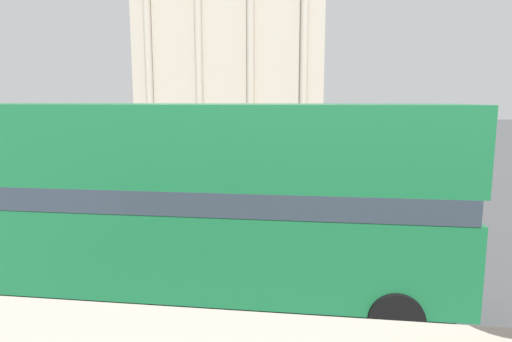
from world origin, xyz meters
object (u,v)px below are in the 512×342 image
(traffic_light_near, at_px, (427,164))
(traffic_light_mid, at_px, (256,151))
(pedestrian_blue, at_px, (210,153))
(plaza_building_left, at_px, (237,39))
(pedestrian_grey, at_px, (343,152))
(double_decker_bus, at_px, (184,195))

(traffic_light_near, relative_size, traffic_light_mid, 1.14)
(pedestrian_blue, bearing_deg, plaza_building_left, -169.32)
(traffic_light_mid, bearing_deg, pedestrian_grey, 73.19)
(double_decker_bus, xyz_separation_m, pedestrian_grey, (4.39, 20.67, -1.40))
(traffic_light_near, bearing_deg, pedestrian_grey, 93.30)
(double_decker_bus, height_order, pedestrian_grey, double_decker_bus)
(pedestrian_blue, bearing_deg, double_decker_bus, 15.23)
(pedestrian_blue, relative_size, pedestrian_grey, 1.07)
(double_decker_bus, bearing_deg, traffic_light_near, 20.40)
(traffic_light_near, distance_m, pedestrian_grey, 18.17)
(traffic_light_near, height_order, traffic_light_mid, traffic_light_near)
(double_decker_bus, height_order, traffic_light_mid, double_decker_bus)
(plaza_building_left, xyz_separation_m, traffic_light_near, (13.51, -49.09, -9.28))
(plaza_building_left, xyz_separation_m, pedestrian_blue, (4.22, -33.24, -11.00))
(plaza_building_left, xyz_separation_m, traffic_light_mid, (8.54, -44.02, -9.59))
(double_decker_bus, relative_size, traffic_light_near, 2.66)
(plaza_building_left, height_order, pedestrian_blue, plaza_building_left)
(double_decker_bus, bearing_deg, pedestrian_blue, 96.46)
(plaza_building_left, xyz_separation_m, pedestrian_grey, (12.47, -31.03, -11.07))
(plaza_building_left, bearing_deg, traffic_light_near, -74.61)
(pedestrian_blue, height_order, pedestrian_grey, pedestrian_blue)
(plaza_building_left, distance_m, traffic_light_near, 51.75)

